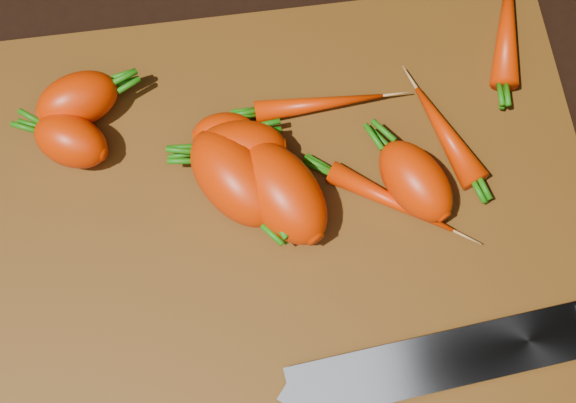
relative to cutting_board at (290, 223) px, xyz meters
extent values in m
cube|color=black|center=(0.00, 0.00, -0.01)|extent=(2.00, 2.00, 0.01)
cube|color=#5C350E|center=(0.00, 0.00, 0.00)|extent=(0.50, 0.40, 0.01)
ellipsoid|color=red|center=(-0.16, 0.12, 0.03)|extent=(0.08, 0.06, 0.04)
ellipsoid|color=red|center=(-0.17, 0.08, 0.03)|extent=(0.08, 0.07, 0.04)
ellipsoid|color=red|center=(-0.04, 0.03, 0.03)|extent=(0.10, 0.11, 0.05)
ellipsoid|color=red|center=(0.00, 0.01, 0.03)|extent=(0.09, 0.11, 0.06)
ellipsoid|color=red|center=(-0.03, 0.06, 0.03)|extent=(0.08, 0.05, 0.05)
ellipsoid|color=red|center=(-0.04, 0.08, 0.02)|extent=(0.05, 0.04, 0.03)
ellipsoid|color=red|center=(0.10, 0.01, 0.03)|extent=(0.08, 0.09, 0.04)
ellipsoid|color=red|center=(0.21, 0.15, 0.02)|extent=(0.05, 0.12, 0.02)
ellipsoid|color=red|center=(0.08, 0.00, 0.02)|extent=(0.10, 0.08, 0.02)
ellipsoid|color=red|center=(0.14, 0.05, 0.02)|extent=(0.06, 0.10, 0.02)
ellipsoid|color=red|center=(0.04, 0.10, 0.02)|extent=(0.11, 0.02, 0.02)
cube|color=gray|center=(-0.02, -0.14, 0.02)|extent=(0.24, 0.06, 0.00)
cube|color=gray|center=(0.10, -0.13, 0.02)|extent=(0.02, 0.04, 0.02)
cube|color=black|center=(0.18, -0.12, 0.02)|extent=(0.14, 0.04, 0.02)
cylinder|color=#B2B2B7|center=(0.16, -0.12, 0.02)|extent=(0.01, 0.01, 0.00)
camera|label=1|loc=(-0.03, -0.21, 0.62)|focal=50.00mm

